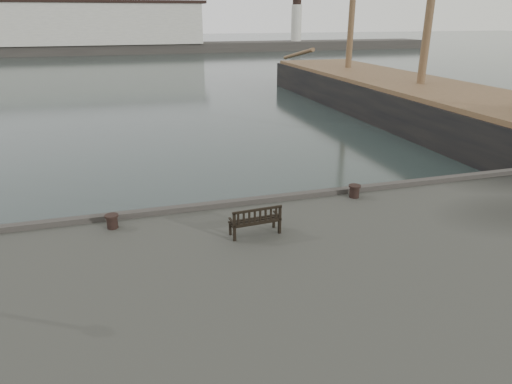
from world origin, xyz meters
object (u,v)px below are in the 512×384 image
bollard_left (112,221)px  bollard_right (354,191)px  bench (255,226)px  tall_ship_main (417,110)px

bollard_left → bollard_right: bollard_right is taller
bollard_left → bollard_right: bearing=1.3°
bench → bollard_left: bench is taller
bench → bollard_left: size_ratio=3.56×
tall_ship_main → bollard_left: bearing=-143.4°
bench → tall_ship_main: (18.62, 18.59, -1.04)m
bollard_right → tall_ship_main: tall_ship_main is taller
bollard_right → tall_ship_main: bearing=49.4°
bollard_right → bollard_left: bearing=-178.7°
bollard_left → tall_ship_main: tall_ship_main is taller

